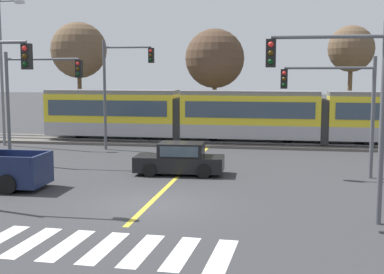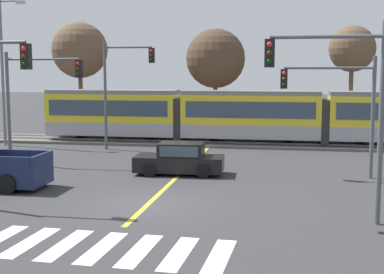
{
  "view_description": "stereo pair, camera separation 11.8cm",
  "coord_description": "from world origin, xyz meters",
  "px_view_note": "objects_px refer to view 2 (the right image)",
  "views": [
    {
      "loc": [
        4.88,
        -18.62,
        4.86
      ],
      "look_at": [
        0.3,
        7.56,
        1.6
      ],
      "focal_mm": 50.0,
      "sensor_mm": 36.0,
      "label": 1
    },
    {
      "loc": [
        5.0,
        -18.6,
        4.86
      ],
      "look_at": [
        0.3,
        7.56,
        1.6
      ],
      "focal_mm": 50.0,
      "sensor_mm": 36.0,
      "label": 2
    }
  ],
  "objects_px": {
    "sedan_crossing": "(180,160)",
    "traffic_light_far_left": "(120,79)",
    "light_rail_tram": "(251,114)",
    "street_lamp_west": "(4,64)",
    "traffic_light_mid_right": "(339,98)",
    "bare_tree_west": "(216,59)",
    "bare_tree_east": "(352,49)",
    "traffic_light_mid_left": "(34,89)",
    "bare_tree_far_west": "(80,50)",
    "traffic_light_near_right": "(342,92)"
  },
  "relations": [
    {
      "from": "light_rail_tram",
      "to": "street_lamp_west",
      "type": "bearing_deg",
      "value": -169.4
    },
    {
      "from": "traffic_light_mid_right",
      "to": "bare_tree_far_west",
      "type": "xyz_separation_m",
      "value": [
        -18.01,
        13.89,
        2.79
      ]
    },
    {
      "from": "traffic_light_mid_right",
      "to": "bare_tree_east",
      "type": "relative_size",
      "value": 0.67
    },
    {
      "from": "traffic_light_far_left",
      "to": "bare_tree_far_west",
      "type": "relative_size",
      "value": 0.79
    },
    {
      "from": "light_rail_tram",
      "to": "traffic_light_far_left",
      "type": "xyz_separation_m",
      "value": [
        -7.8,
        -3.61,
        2.36
      ]
    },
    {
      "from": "traffic_light_near_right",
      "to": "bare_tree_east",
      "type": "bearing_deg",
      "value": 83.06
    },
    {
      "from": "street_lamp_west",
      "to": "bare_tree_west",
      "type": "height_order",
      "value": "street_lamp_west"
    },
    {
      "from": "street_lamp_west",
      "to": "light_rail_tram",
      "type": "bearing_deg",
      "value": 10.6
    },
    {
      "from": "bare_tree_far_west",
      "to": "bare_tree_east",
      "type": "xyz_separation_m",
      "value": [
        20.27,
        1.87,
        0.01
      ]
    },
    {
      "from": "bare_tree_east",
      "to": "traffic_light_far_left",
      "type": "bearing_deg",
      "value": -148.26
    },
    {
      "from": "traffic_light_mid_right",
      "to": "bare_tree_east",
      "type": "bearing_deg",
      "value": 81.85
    },
    {
      "from": "light_rail_tram",
      "to": "sedan_crossing",
      "type": "bearing_deg",
      "value": -103.55
    },
    {
      "from": "bare_tree_east",
      "to": "sedan_crossing",
      "type": "bearing_deg",
      "value": -120.29
    },
    {
      "from": "traffic_light_near_right",
      "to": "street_lamp_west",
      "type": "relative_size",
      "value": 0.67
    },
    {
      "from": "bare_tree_west",
      "to": "bare_tree_east",
      "type": "height_order",
      "value": "bare_tree_east"
    },
    {
      "from": "sedan_crossing",
      "to": "traffic_light_far_left",
      "type": "bearing_deg",
      "value": 125.64
    },
    {
      "from": "bare_tree_east",
      "to": "bare_tree_west",
      "type": "bearing_deg",
      "value": -172.8
    },
    {
      "from": "traffic_light_near_right",
      "to": "street_lamp_west",
      "type": "xyz_separation_m",
      "value": [
        -19.98,
        15.0,
        1.12
      ]
    },
    {
      "from": "bare_tree_far_west",
      "to": "bare_tree_west",
      "type": "distance_m",
      "value": 10.41
    },
    {
      "from": "sedan_crossing",
      "to": "street_lamp_west",
      "type": "distance_m",
      "value": 16.12
    },
    {
      "from": "light_rail_tram",
      "to": "street_lamp_west",
      "type": "height_order",
      "value": "street_lamp_west"
    },
    {
      "from": "street_lamp_west",
      "to": "bare_tree_west",
      "type": "xyz_separation_m",
      "value": [
        12.94,
        7.24,
        0.48
      ]
    },
    {
      "from": "traffic_light_far_left",
      "to": "bare_tree_west",
      "type": "relative_size",
      "value": 0.85
    },
    {
      "from": "sedan_crossing",
      "to": "bare_tree_east",
      "type": "relative_size",
      "value": 0.52
    },
    {
      "from": "traffic_light_near_right",
      "to": "bare_tree_west",
      "type": "bearing_deg",
      "value": 107.55
    },
    {
      "from": "bare_tree_far_west",
      "to": "light_rail_tram",
      "type": "bearing_deg",
      "value": -15.32
    },
    {
      "from": "traffic_light_mid_right",
      "to": "traffic_light_mid_left",
      "type": "bearing_deg",
      "value": 176.99
    },
    {
      "from": "street_lamp_west",
      "to": "bare_tree_east",
      "type": "bearing_deg",
      "value": 20.4
    },
    {
      "from": "light_rail_tram",
      "to": "bare_tree_east",
      "type": "height_order",
      "value": "bare_tree_east"
    },
    {
      "from": "traffic_light_mid_right",
      "to": "street_lamp_west",
      "type": "height_order",
      "value": "street_lamp_west"
    },
    {
      "from": "traffic_light_mid_right",
      "to": "traffic_light_mid_left",
      "type": "height_order",
      "value": "traffic_light_mid_left"
    },
    {
      "from": "sedan_crossing",
      "to": "bare_tree_east",
      "type": "height_order",
      "value": "bare_tree_east"
    },
    {
      "from": "light_rail_tram",
      "to": "bare_tree_far_west",
      "type": "height_order",
      "value": "bare_tree_far_west"
    },
    {
      "from": "light_rail_tram",
      "to": "bare_tree_west",
      "type": "height_order",
      "value": "bare_tree_west"
    },
    {
      "from": "traffic_light_mid_right",
      "to": "traffic_light_near_right",
      "type": "distance_m",
      "value": 7.78
    },
    {
      "from": "bare_tree_far_west",
      "to": "bare_tree_east",
      "type": "bearing_deg",
      "value": 5.27
    },
    {
      "from": "bare_tree_far_west",
      "to": "traffic_light_mid_right",
      "type": "bearing_deg",
      "value": -37.63
    },
    {
      "from": "traffic_light_mid_right",
      "to": "street_lamp_west",
      "type": "bearing_deg",
      "value": 160.57
    },
    {
      "from": "light_rail_tram",
      "to": "bare_tree_east",
      "type": "bearing_deg",
      "value": 38.47
    },
    {
      "from": "traffic_light_mid_right",
      "to": "traffic_light_near_right",
      "type": "height_order",
      "value": "traffic_light_near_right"
    },
    {
      "from": "light_rail_tram",
      "to": "traffic_light_mid_left",
      "type": "bearing_deg",
      "value": -138.46
    },
    {
      "from": "bare_tree_west",
      "to": "traffic_light_near_right",
      "type": "bearing_deg",
      "value": -72.45
    },
    {
      "from": "sedan_crossing",
      "to": "bare_tree_far_west",
      "type": "relative_size",
      "value": 0.5
    },
    {
      "from": "light_rail_tram",
      "to": "bare_tree_east",
      "type": "relative_size",
      "value": 3.41
    },
    {
      "from": "traffic_light_near_right",
      "to": "traffic_light_mid_left",
      "type": "height_order",
      "value": "traffic_light_near_right"
    },
    {
      "from": "street_lamp_west",
      "to": "bare_tree_east",
      "type": "xyz_separation_m",
      "value": [
        22.84,
        8.49,
        1.14
      ]
    },
    {
      "from": "street_lamp_west",
      "to": "traffic_light_mid_right",
      "type": "bearing_deg",
      "value": -19.43
    },
    {
      "from": "light_rail_tram",
      "to": "traffic_light_mid_right",
      "type": "bearing_deg",
      "value": -65.39
    },
    {
      "from": "traffic_light_far_left",
      "to": "bare_tree_east",
      "type": "bearing_deg",
      "value": 31.74
    },
    {
      "from": "traffic_light_far_left",
      "to": "traffic_light_near_right",
      "type": "bearing_deg",
      "value": -50.39
    }
  ]
}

